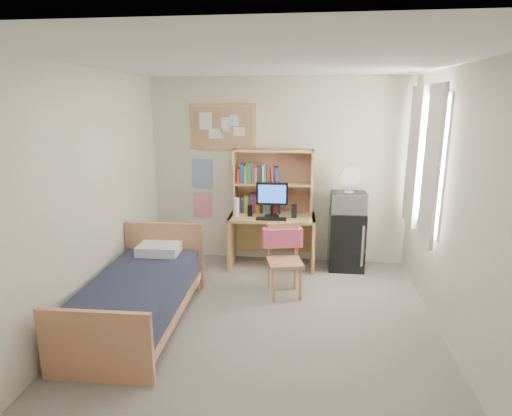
# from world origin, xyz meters

# --- Properties ---
(floor) EXTENTS (3.60, 4.20, 0.02)m
(floor) POSITION_xyz_m (0.00, 0.00, -0.01)
(floor) COLOR gray
(floor) RESTS_ON ground
(ceiling) EXTENTS (3.60, 4.20, 0.02)m
(ceiling) POSITION_xyz_m (0.00, 0.00, 2.60)
(ceiling) COLOR white
(ceiling) RESTS_ON wall_back
(wall_back) EXTENTS (3.60, 0.04, 2.60)m
(wall_back) POSITION_xyz_m (0.00, 2.10, 1.30)
(wall_back) COLOR silver
(wall_back) RESTS_ON floor
(wall_front) EXTENTS (3.60, 0.04, 2.60)m
(wall_front) POSITION_xyz_m (0.00, -2.10, 1.30)
(wall_front) COLOR silver
(wall_front) RESTS_ON floor
(wall_left) EXTENTS (0.04, 4.20, 2.60)m
(wall_left) POSITION_xyz_m (-1.80, 0.00, 1.30)
(wall_left) COLOR silver
(wall_left) RESTS_ON floor
(wall_right) EXTENTS (0.04, 4.20, 2.60)m
(wall_right) POSITION_xyz_m (1.80, 0.00, 1.30)
(wall_right) COLOR silver
(wall_right) RESTS_ON floor
(window_unit) EXTENTS (0.10, 1.40, 1.70)m
(window_unit) POSITION_xyz_m (1.75, 1.20, 1.60)
(window_unit) COLOR white
(window_unit) RESTS_ON wall_right
(curtain_left) EXTENTS (0.04, 0.55, 1.70)m
(curtain_left) POSITION_xyz_m (1.72, 0.80, 1.60)
(curtain_left) COLOR white
(curtain_left) RESTS_ON wall_right
(curtain_right) EXTENTS (0.04, 0.55, 1.70)m
(curtain_right) POSITION_xyz_m (1.72, 1.60, 1.60)
(curtain_right) COLOR white
(curtain_right) RESTS_ON wall_right
(bulletin_board) EXTENTS (0.94, 0.03, 0.64)m
(bulletin_board) POSITION_xyz_m (-0.78, 2.08, 1.92)
(bulletin_board) COLOR tan
(bulletin_board) RESTS_ON wall_back
(poster_wave) EXTENTS (0.30, 0.01, 0.42)m
(poster_wave) POSITION_xyz_m (-1.10, 2.09, 1.25)
(poster_wave) COLOR #2854A2
(poster_wave) RESTS_ON wall_back
(poster_japan) EXTENTS (0.28, 0.01, 0.36)m
(poster_japan) POSITION_xyz_m (-1.10, 2.09, 0.78)
(poster_japan) COLOR #E6284A
(poster_japan) RESTS_ON wall_back
(desk) EXTENTS (1.19, 0.62, 0.73)m
(desk) POSITION_xyz_m (-0.05, 1.79, 0.37)
(desk) COLOR tan
(desk) RESTS_ON floor
(desk_chair) EXTENTS (0.52, 0.52, 0.86)m
(desk_chair) POSITION_xyz_m (0.19, 0.86, 0.43)
(desk_chair) COLOR tan
(desk_chair) RESTS_ON floor
(mini_fridge) EXTENTS (0.48, 0.48, 0.81)m
(mini_fridge) POSITION_xyz_m (0.98, 1.84, 0.41)
(mini_fridge) COLOR black
(mini_fridge) RESTS_ON floor
(bed) EXTENTS (0.98, 1.87, 0.51)m
(bed) POSITION_xyz_m (-1.28, -0.02, 0.25)
(bed) COLOR #1C2033
(bed) RESTS_ON floor
(hutch) EXTENTS (1.10, 0.31, 0.89)m
(hutch) POSITION_xyz_m (-0.05, 1.94, 1.18)
(hutch) COLOR tan
(hutch) RESTS_ON desk
(monitor) EXTENTS (0.43, 0.05, 0.45)m
(monitor) POSITION_xyz_m (-0.05, 1.73, 0.96)
(monitor) COLOR black
(monitor) RESTS_ON desk
(keyboard) EXTENTS (0.41, 0.14, 0.02)m
(keyboard) POSITION_xyz_m (-0.04, 1.59, 0.74)
(keyboard) COLOR black
(keyboard) RESTS_ON desk
(speaker_left) EXTENTS (0.07, 0.07, 0.16)m
(speaker_left) POSITION_xyz_m (-0.35, 1.72, 0.81)
(speaker_left) COLOR black
(speaker_left) RESTS_ON desk
(speaker_right) EXTENTS (0.08, 0.08, 0.18)m
(speaker_right) POSITION_xyz_m (0.25, 1.74, 0.82)
(speaker_right) COLOR black
(speaker_right) RESTS_ON desk
(water_bottle) EXTENTS (0.08, 0.08, 0.26)m
(water_bottle) POSITION_xyz_m (-0.53, 1.67, 0.86)
(water_bottle) COLOR white
(water_bottle) RESTS_ON desk
(hoodie) EXTENTS (0.50, 0.25, 0.23)m
(hoodie) POSITION_xyz_m (0.14, 1.05, 0.67)
(hoodie) COLOR #DE547B
(hoodie) RESTS_ON desk_chair
(microwave) EXTENTS (0.47, 0.36, 0.27)m
(microwave) POSITION_xyz_m (0.98, 1.82, 0.95)
(microwave) COLOR #BABABF
(microwave) RESTS_ON mini_fridge
(desk_fan) EXTENTS (0.27, 0.27, 0.33)m
(desk_fan) POSITION_xyz_m (0.98, 1.82, 1.24)
(desk_fan) COLOR white
(desk_fan) RESTS_ON microwave
(pillow) EXTENTS (0.49, 0.35, 0.11)m
(pillow) POSITION_xyz_m (-1.30, 0.73, 0.57)
(pillow) COLOR white
(pillow) RESTS_ON bed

